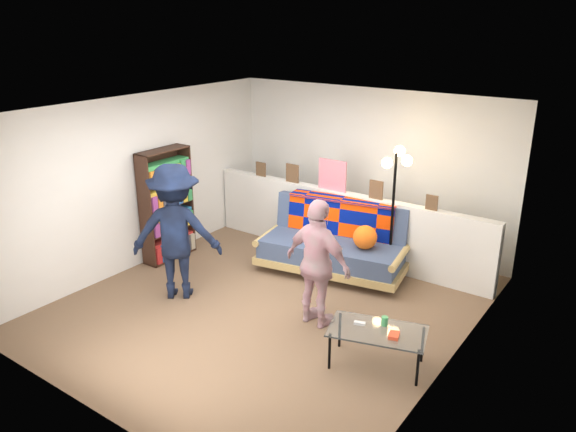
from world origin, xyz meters
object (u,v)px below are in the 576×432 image
(futon_sofa, at_px, (335,244))
(floor_lamp, at_px, (395,186))
(bookshelf, at_px, (167,208))
(person_right, at_px, (318,264))
(person_left, at_px, (176,232))
(coffee_table, at_px, (378,333))

(futon_sofa, distance_m, floor_lamp, 1.16)
(futon_sofa, height_order, bookshelf, bookshelf)
(bookshelf, distance_m, person_right, 2.82)
(bookshelf, xyz_separation_m, floor_lamp, (2.93, 1.31, 0.52))
(bookshelf, bearing_deg, floor_lamp, 24.18)
(futon_sofa, relative_size, floor_lamp, 1.19)
(floor_lamp, xyz_separation_m, person_left, (-1.95, -2.07, -0.42))
(futon_sofa, xyz_separation_m, person_left, (-1.25, -1.75, 0.46))
(floor_lamp, distance_m, person_left, 2.87)
(futon_sofa, bearing_deg, person_right, -67.09)
(futon_sofa, bearing_deg, bookshelf, -155.96)
(futon_sofa, relative_size, person_left, 1.25)
(coffee_table, bearing_deg, person_right, 159.70)
(person_left, bearing_deg, futon_sofa, -161.06)
(person_left, relative_size, person_right, 1.14)
(bookshelf, height_order, coffee_table, bookshelf)
(person_right, bearing_deg, bookshelf, 0.49)
(futon_sofa, bearing_deg, person_left, -125.52)
(bookshelf, xyz_separation_m, person_right, (2.80, -0.34, -0.00))
(futon_sofa, distance_m, coffee_table, 2.26)
(futon_sofa, xyz_separation_m, person_right, (0.56, -1.34, 0.35))
(person_left, distance_m, person_right, 1.87)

